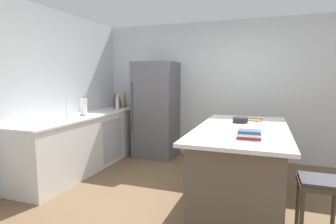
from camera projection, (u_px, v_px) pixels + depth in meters
ground_plane at (195, 207)px, 3.26m from camera, size 7.20×7.20×0.00m
wall_rear at (224, 90)px, 5.20m from camera, size 6.00×0.10×2.60m
wall_left at (31, 95)px, 3.92m from camera, size 0.10×6.00×2.60m
counter_run_left at (86, 142)px, 4.60m from camera, size 0.65×2.75×0.92m
kitchen_island at (241, 163)px, 3.41m from camera, size 1.08×2.15×0.93m
refrigerator at (156, 110)px, 5.29m from camera, size 0.77×0.73×1.84m
bar_stool at (320, 192)px, 2.39m from camera, size 0.36×0.36×0.66m
sink_faucet at (67, 108)px, 4.20m from camera, size 0.15×0.05×0.30m
paper_towel_roll at (84, 107)px, 4.50m from camera, size 0.14×0.14×0.31m
olive_oil_bottle at (125, 101)px, 5.68m from camera, size 0.05×0.05×0.31m
hot_sauce_bottle at (120, 103)px, 5.61m from camera, size 0.06×0.06×0.23m
syrup_bottle at (115, 102)px, 5.53m from camera, size 0.06×0.06×0.29m
soda_bottle at (117, 103)px, 5.41m from camera, size 0.08×0.08×0.31m
cookbook_stack at (249, 134)px, 2.74m from camera, size 0.24×0.18×0.09m
mixing_bowl at (240, 120)px, 3.71m from camera, size 0.20×0.20×0.07m
cutting_board at (250, 119)px, 3.94m from camera, size 0.35×0.26×0.02m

